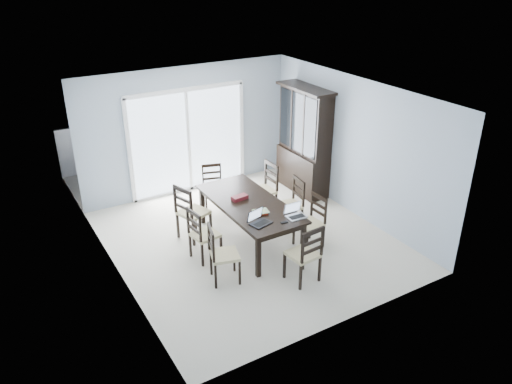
% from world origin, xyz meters
% --- Properties ---
extents(floor, '(5.00, 5.00, 0.00)m').
position_xyz_m(floor, '(0.00, 0.00, 0.00)').
color(floor, beige).
rests_on(floor, ground).
extents(ceiling, '(5.00, 5.00, 0.00)m').
position_xyz_m(ceiling, '(0.00, 0.00, 2.60)').
color(ceiling, white).
rests_on(ceiling, back_wall).
extents(back_wall, '(4.50, 0.02, 2.60)m').
position_xyz_m(back_wall, '(0.00, 2.50, 1.30)').
color(back_wall, '#97A6B5').
rests_on(back_wall, floor).
extents(wall_left, '(0.02, 5.00, 2.60)m').
position_xyz_m(wall_left, '(-2.25, 0.00, 1.30)').
color(wall_left, '#97A6B5').
rests_on(wall_left, floor).
extents(wall_right, '(0.02, 5.00, 2.60)m').
position_xyz_m(wall_right, '(2.25, 0.00, 1.30)').
color(wall_right, '#97A6B5').
rests_on(wall_right, floor).
extents(balcony, '(4.50, 2.00, 0.10)m').
position_xyz_m(balcony, '(0.00, 3.50, -0.05)').
color(balcony, gray).
rests_on(balcony, ground).
extents(railing, '(4.50, 0.06, 1.10)m').
position_xyz_m(railing, '(0.00, 4.50, 0.55)').
color(railing, '#99999E').
rests_on(railing, balcony).
extents(dining_table, '(1.00, 2.20, 0.75)m').
position_xyz_m(dining_table, '(0.00, 0.00, 0.67)').
color(dining_table, black).
rests_on(dining_table, floor).
extents(china_hutch, '(0.50, 1.38, 2.20)m').
position_xyz_m(china_hutch, '(2.02, 1.25, 1.07)').
color(china_hutch, black).
rests_on(china_hutch, floor).
extents(sliding_door, '(2.52, 0.05, 2.18)m').
position_xyz_m(sliding_door, '(0.00, 2.48, 1.09)').
color(sliding_door, silver).
rests_on(sliding_door, floor).
extents(chair_left_near, '(0.51, 0.50, 1.08)m').
position_xyz_m(chair_left_near, '(-0.99, -0.79, 0.57)').
color(chair_left_near, black).
rests_on(chair_left_near, floor).
extents(chair_left_mid, '(0.46, 0.45, 1.07)m').
position_xyz_m(chair_left_mid, '(-0.98, -0.12, 0.57)').
color(chair_left_mid, black).
rests_on(chair_left_mid, floor).
extents(chair_left_far, '(0.58, 0.57, 1.20)m').
position_xyz_m(chair_left_far, '(-0.87, 0.57, 0.63)').
color(chair_left_far, black).
rests_on(chair_left_far, floor).
extents(chair_right_near, '(0.43, 0.42, 1.05)m').
position_xyz_m(chair_right_near, '(0.87, -0.66, 0.56)').
color(chair_right_near, black).
rests_on(chair_right_near, floor).
extents(chair_right_mid, '(0.46, 0.45, 1.09)m').
position_xyz_m(chair_right_mid, '(0.93, 0.03, 0.57)').
color(chair_right_mid, black).
rests_on(chair_right_mid, floor).
extents(chair_right_far, '(0.46, 0.45, 1.17)m').
position_xyz_m(chair_right_far, '(0.81, 0.75, 0.62)').
color(chair_right_far, black).
rests_on(chair_right_far, floor).
extents(chair_end_near, '(0.45, 0.47, 1.12)m').
position_xyz_m(chair_end_near, '(0.12, -1.51, 0.59)').
color(chair_end_near, black).
rests_on(chair_end_near, floor).
extents(chair_end_far, '(0.48, 0.49, 1.02)m').
position_xyz_m(chair_end_far, '(0.03, 1.48, 0.54)').
color(chair_end_far, black).
rests_on(chair_end_far, floor).
extents(laptop_dark, '(0.36, 0.29, 0.22)m').
position_xyz_m(laptop_dark, '(-0.22, -0.74, 0.80)').
color(laptop_dark, black).
rests_on(laptop_dark, dining_table).
extents(laptop_silver, '(0.32, 0.23, 0.21)m').
position_xyz_m(laptop_silver, '(0.38, -0.85, 0.80)').
color(laptop_silver, '#B6B6B8').
rests_on(laptop_silver, dining_table).
extents(book_stack, '(0.28, 0.24, 0.04)m').
position_xyz_m(book_stack, '(-0.04, -0.44, 0.77)').
color(book_stack, maroon).
rests_on(book_stack, dining_table).
extents(cell_phone, '(0.12, 0.06, 0.01)m').
position_xyz_m(cell_phone, '(0.11, -0.90, 0.76)').
color(cell_phone, black).
rests_on(cell_phone, dining_table).
extents(game_box, '(0.29, 0.17, 0.07)m').
position_xyz_m(game_box, '(-0.09, 0.17, 0.78)').
color(game_box, '#440D15').
rests_on(game_box, dining_table).
extents(hot_tub, '(1.71, 1.52, 0.88)m').
position_xyz_m(hot_tub, '(-0.25, 3.55, 0.44)').
color(hot_tub, maroon).
rests_on(hot_tub, balcony).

